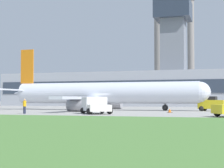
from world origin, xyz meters
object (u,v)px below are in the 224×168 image
object	(u,v)px
airplane	(102,93)
pushback_tug	(212,105)
ground_crew_person	(25,106)
fuel_truck	(95,105)

from	to	relation	value
airplane	pushback_tug	xyz separation A→B (m)	(16.00, -0.04, -1.61)
airplane	ground_crew_person	world-z (taller)	airplane
pushback_tug	fuel_truck	world-z (taller)	pushback_tug
pushback_tug	fuel_truck	bearing A→B (deg)	-131.95
airplane	fuel_truck	xyz separation A→B (m)	(3.81, -13.61, -1.56)
airplane	pushback_tug	distance (m)	16.08
pushback_tug	ground_crew_person	bearing A→B (deg)	-141.32
fuel_truck	ground_crew_person	world-z (taller)	fuel_truck
airplane	fuel_truck	world-z (taller)	airplane
airplane	fuel_truck	size ratio (longest dim) A/B	6.20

